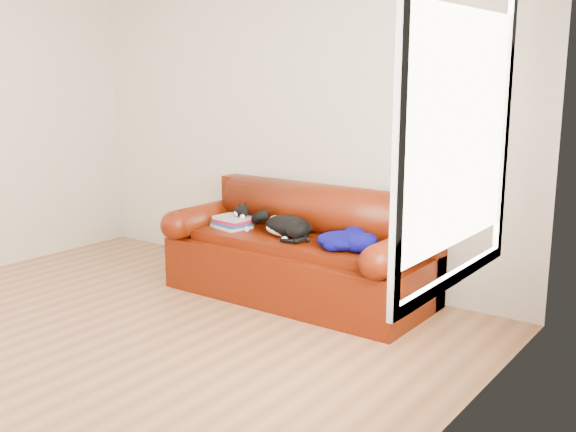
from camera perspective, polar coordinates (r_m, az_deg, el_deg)
name	(u,v)px	position (r m, az deg, el deg)	size (l,w,h in m)	color
ground	(111,342)	(4.72, -14.72, -10.26)	(4.50, 4.50, 0.00)	brown
room_shell	(112,88)	(4.29, -14.69, 10.42)	(4.52, 4.02, 2.61)	beige
sofa_base	(299,268)	(5.36, 0.91, -4.43)	(2.10, 0.90, 0.50)	#360602
sofa_back	(316,225)	(5.48, 2.39, -0.79)	(2.10, 1.01, 0.88)	#360602
book_stack	(232,222)	(5.58, -4.75, -0.52)	(0.34, 0.29, 0.10)	silver
cat	(287,227)	(5.24, -0.07, -0.91)	(0.57, 0.38, 0.22)	black
blanket	(345,240)	(4.93, 4.89, -2.01)	(0.53, 0.42, 0.15)	#02034A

